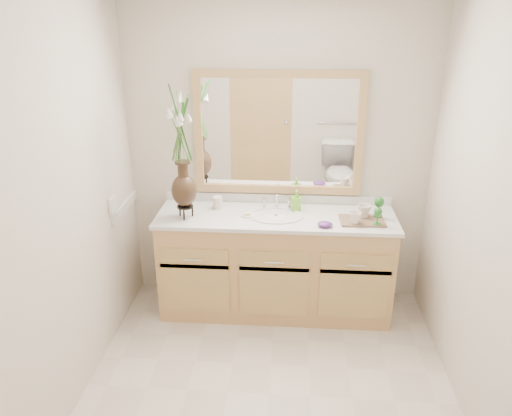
# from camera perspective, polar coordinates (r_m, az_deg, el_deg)

# --- Properties ---
(floor) EXTENTS (2.60, 2.60, 0.00)m
(floor) POSITION_cam_1_polar(r_m,az_deg,el_deg) (3.43, 1.46, -20.52)
(floor) COLOR beige
(floor) RESTS_ON ground
(wall_back) EXTENTS (2.40, 0.02, 2.40)m
(wall_back) POSITION_cam_1_polar(r_m,az_deg,el_deg) (3.99, 2.54, 5.68)
(wall_back) COLOR silver
(wall_back) RESTS_ON floor
(wall_front) EXTENTS (2.40, 0.02, 2.40)m
(wall_front) POSITION_cam_1_polar(r_m,az_deg,el_deg) (1.67, -0.45, -20.30)
(wall_front) COLOR silver
(wall_front) RESTS_ON floor
(wall_left) EXTENTS (0.02, 2.60, 2.40)m
(wall_left) POSITION_cam_1_polar(r_m,az_deg,el_deg) (3.06, -21.40, -1.10)
(wall_left) COLOR silver
(wall_left) RESTS_ON floor
(wall_right) EXTENTS (0.02, 2.60, 2.40)m
(wall_right) POSITION_cam_1_polar(r_m,az_deg,el_deg) (2.98, 25.47, -2.39)
(wall_right) COLOR silver
(wall_right) RESTS_ON floor
(vanity) EXTENTS (1.80, 0.55, 0.80)m
(vanity) POSITION_cam_1_polar(r_m,az_deg,el_deg) (4.03, 2.22, -6.45)
(vanity) COLOR tan
(vanity) RESTS_ON floor
(counter) EXTENTS (1.84, 0.57, 0.03)m
(counter) POSITION_cam_1_polar(r_m,az_deg,el_deg) (3.85, 2.31, -1.02)
(counter) COLOR silver
(counter) RESTS_ON vanity
(sink) EXTENTS (0.38, 0.34, 0.23)m
(sink) POSITION_cam_1_polar(r_m,az_deg,el_deg) (3.85, 2.29, -1.65)
(sink) COLOR white
(sink) RESTS_ON counter
(mirror) EXTENTS (1.32, 0.04, 0.97)m
(mirror) POSITION_cam_1_polar(r_m,az_deg,el_deg) (3.92, 2.58, 8.47)
(mirror) COLOR white
(mirror) RESTS_ON wall_back
(switch_plate) EXTENTS (0.02, 0.12, 0.12)m
(switch_plate) POSITION_cam_1_polar(r_m,az_deg,el_deg) (3.78, -16.06, 0.35)
(switch_plate) COLOR white
(switch_plate) RESTS_ON wall_left
(flower_vase) EXTENTS (0.22, 0.22, 0.92)m
(flower_vase) POSITION_cam_1_polar(r_m,az_deg,el_deg) (3.65, -8.55, 7.98)
(flower_vase) COLOR black
(flower_vase) RESTS_ON counter
(tumbler) EXTENTS (0.08, 0.08, 0.10)m
(tumbler) POSITION_cam_1_polar(r_m,az_deg,el_deg) (3.97, -4.42, 0.62)
(tumbler) COLOR silver
(tumbler) RESTS_ON counter
(soap_dish) EXTENTS (0.09, 0.09, 0.03)m
(soap_dish) POSITION_cam_1_polar(r_m,az_deg,el_deg) (3.82, -1.00, -0.81)
(soap_dish) COLOR silver
(soap_dish) RESTS_ON counter
(soap_bottle) EXTENTS (0.07, 0.07, 0.15)m
(soap_bottle) POSITION_cam_1_polar(r_m,az_deg,el_deg) (3.93, 4.64, 0.79)
(soap_bottle) COLOR #6DC42E
(soap_bottle) RESTS_ON counter
(purple_dish) EXTENTS (0.12, 0.10, 0.04)m
(purple_dish) POSITION_cam_1_polar(r_m,az_deg,el_deg) (3.67, 7.90, -1.86)
(purple_dish) COLOR #532571
(purple_dish) RESTS_ON counter
(tray) EXTENTS (0.34, 0.23, 0.02)m
(tray) POSITION_cam_1_polar(r_m,az_deg,el_deg) (3.81, 12.01, -1.42)
(tray) COLOR brown
(tray) RESTS_ON counter
(mug_left) EXTENTS (0.09, 0.09, 0.09)m
(mug_left) POSITION_cam_1_polar(r_m,az_deg,el_deg) (3.72, 11.27, -1.04)
(mug_left) COLOR silver
(mug_left) RESTS_ON tray
(mug_right) EXTENTS (0.11, 0.10, 0.10)m
(mug_right) POSITION_cam_1_polar(r_m,az_deg,el_deg) (3.83, 12.24, -0.29)
(mug_right) COLOR silver
(mug_right) RESTS_ON tray
(goblet_front) EXTENTS (0.06, 0.06, 0.13)m
(goblet_front) POSITION_cam_1_polar(r_m,az_deg,el_deg) (3.72, 13.76, -0.55)
(goblet_front) COLOR #246D24
(goblet_front) RESTS_ON tray
(goblet_back) EXTENTS (0.07, 0.07, 0.16)m
(goblet_back) POSITION_cam_1_polar(r_m,az_deg,el_deg) (3.85, 13.89, 0.54)
(goblet_back) COLOR #246D24
(goblet_back) RESTS_ON tray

